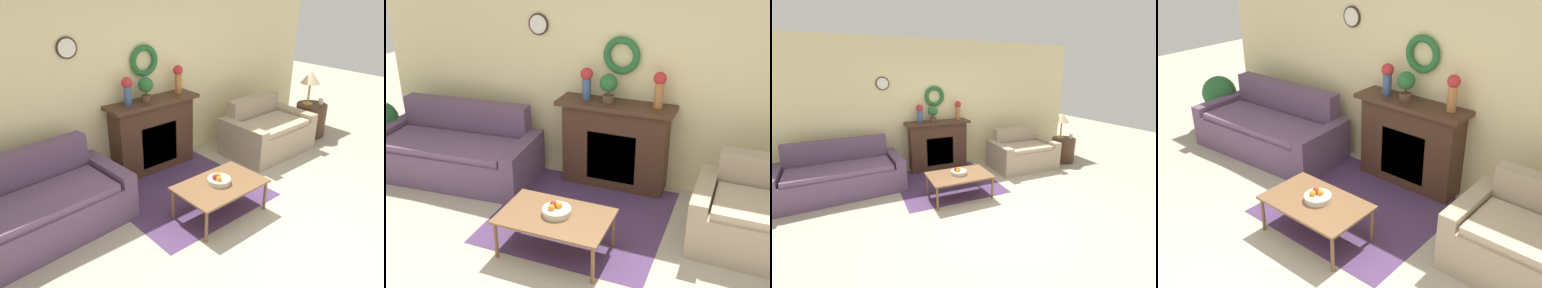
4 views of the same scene
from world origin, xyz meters
The scene contains 11 objects.
floor_rug centered at (-0.21, 1.52, 0.00)m, with size 1.80×1.75×0.01m.
wall_back centered at (0.00, 2.55, 1.35)m, with size 6.80×0.15×2.70m.
fireplace centered at (-0.11, 2.34, 0.53)m, with size 1.36×0.41×1.05m.
couch_left centered at (-2.03, 1.86, 0.31)m, with size 2.11×1.09×0.88m.
loveseat_right centered at (1.62, 1.67, 0.30)m, with size 1.37×0.89×0.83m.
coffee_table centered at (-0.21, 0.87, 0.37)m, with size 1.03×0.65×0.40m.
fruit_bowl centered at (-0.21, 0.89, 0.44)m, with size 0.27×0.27×0.12m.
vase_on_mantel_left centered at (-0.47, 2.35, 1.26)m, with size 0.15×0.15×0.37m.
vase_on_mantel_right centered at (0.37, 2.35, 1.28)m, with size 0.14×0.14×0.40m.
potted_plant_on_mantel centered at (-0.20, 2.33, 1.24)m, with size 0.21×0.21×0.33m.
potted_plant_floor_by_couch centered at (-3.27, 1.91, 0.51)m, with size 0.51×0.51×0.80m.
Camera 4 is at (2.43, -1.72, 2.81)m, focal length 42.00 mm.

